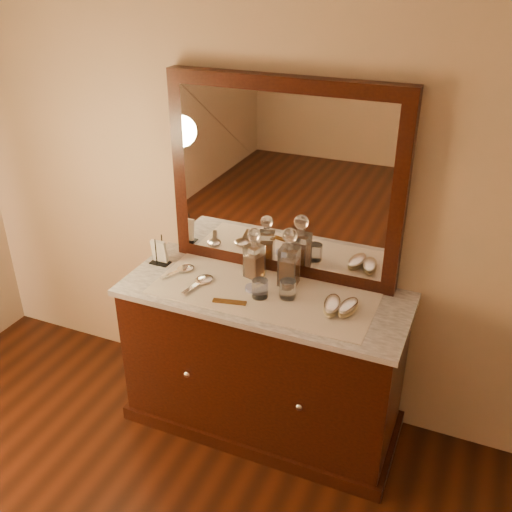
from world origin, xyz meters
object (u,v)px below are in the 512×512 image
at_px(dresser_cabinet, 263,363).
at_px(hand_mirror_inner, 202,281).
at_px(pin_dish, 254,288).
at_px(napkin_rack, 159,253).
at_px(mirror_frame, 284,181).
at_px(hand_mirror_outer, 183,269).
at_px(brush_near, 332,305).
at_px(brush_far, 348,307).
at_px(comb, 230,302).
at_px(decanter_right, 289,263).
at_px(decanter_left, 254,258).

height_order(dresser_cabinet, hand_mirror_inner, hand_mirror_inner).
distance_m(pin_dish, napkin_rack, 0.58).
xyz_separation_m(mirror_frame, hand_mirror_outer, (-0.47, -0.22, -0.49)).
xyz_separation_m(brush_near, brush_far, (0.07, 0.02, -0.00)).
distance_m(pin_dish, comb, 0.17).
relative_size(dresser_cabinet, napkin_rack, 8.88).
bearing_deg(dresser_cabinet, hand_mirror_outer, 177.40).
bearing_deg(brush_far, pin_dish, 178.94).
bearing_deg(decanter_right, brush_far, -21.19).
distance_m(pin_dish, hand_mirror_inner, 0.27).
bearing_deg(decanter_left, brush_far, -14.04).
relative_size(decanter_right, brush_far, 1.78).
distance_m(mirror_frame, hand_mirror_inner, 0.65).
height_order(brush_near, brush_far, brush_near).
bearing_deg(brush_near, decanter_left, 161.99).
bearing_deg(hand_mirror_outer, decanter_left, 15.02).
height_order(mirror_frame, napkin_rack, mirror_frame).
bearing_deg(dresser_cabinet, decanter_right, 54.69).
bearing_deg(comb, mirror_frame, 62.26).
relative_size(brush_near, hand_mirror_outer, 0.90).
xyz_separation_m(pin_dish, comb, (-0.06, -0.16, -0.00)).
height_order(decanter_right, hand_mirror_outer, decanter_right).
distance_m(mirror_frame, pin_dish, 0.55).
bearing_deg(hand_mirror_inner, decanter_left, 37.55).
relative_size(mirror_frame, pin_dish, 13.89).
relative_size(dresser_cabinet, mirror_frame, 1.17).
xyz_separation_m(dresser_cabinet, mirror_frame, (0.00, 0.25, 0.94)).
xyz_separation_m(dresser_cabinet, hand_mirror_inner, (-0.32, -0.05, 0.45)).
xyz_separation_m(decanter_left, hand_mirror_outer, (-0.37, -0.10, -0.10)).
relative_size(brush_near, hand_mirror_inner, 0.81).
relative_size(decanter_left, brush_near, 1.47).
bearing_deg(mirror_frame, brush_far, -31.05).
xyz_separation_m(decanter_right, hand_mirror_inner, (-0.41, -0.17, -0.11)).
height_order(pin_dish, brush_far, brush_far).
distance_m(napkin_rack, brush_near, 0.99).
bearing_deg(comb, decanter_right, 42.63).
xyz_separation_m(dresser_cabinet, comb, (-0.11, -0.16, 0.45)).
bearing_deg(comb, hand_mirror_inner, 139.43).
distance_m(dresser_cabinet, decanter_right, 0.58).
distance_m(napkin_rack, brush_far, 1.06).
xyz_separation_m(comb, hand_mirror_outer, (-0.36, 0.18, 0.00)).
xyz_separation_m(mirror_frame, decanter_right, (0.09, -0.12, -0.38)).
bearing_deg(mirror_frame, hand_mirror_outer, -154.64).
height_order(dresser_cabinet, pin_dish, pin_dish).
bearing_deg(mirror_frame, comb, -105.43).
height_order(napkin_rack, hand_mirror_inner, napkin_rack).
bearing_deg(hand_mirror_outer, decanter_right, 10.05).
bearing_deg(mirror_frame, decanter_left, -129.82).
bearing_deg(brush_near, hand_mirror_outer, 176.46).
bearing_deg(hand_mirror_inner, brush_far, 2.62).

